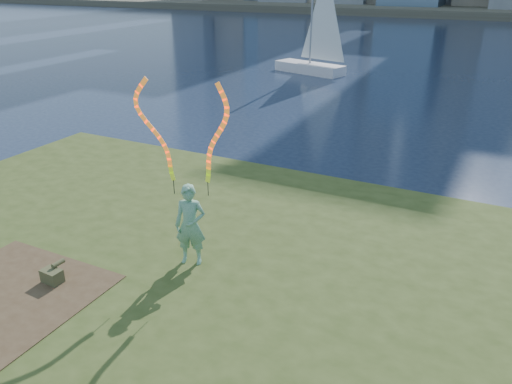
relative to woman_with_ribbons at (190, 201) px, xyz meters
The scene contains 7 objects.
ground 2.29m from the woman_with_ribbons, 114.47° to the left, with size 320.00×320.00×0.00m, color #18253D.
grassy_knoll 2.53m from the woman_with_ribbons, 99.05° to the right, with size 20.00×18.00×0.80m.
dirt_patch 3.85m from the woman_with_ribbons, 133.48° to the right, with size 3.20×3.00×0.02m, color #47331E.
far_shore 95.61m from the woman_with_ribbons, 90.16° to the left, with size 320.00×40.00×1.20m, color #4D4839.
woman_with_ribbons is the anchor object (origin of this frame).
canvas_bag 3.04m from the woman_with_ribbons, 136.70° to the right, with size 0.42×0.47×0.38m.
sailboat 26.47m from the woman_with_ribbons, 105.25° to the left, with size 5.34×2.94×8.07m.
Camera 1 is at (5.53, -8.09, 6.38)m, focal length 35.00 mm.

